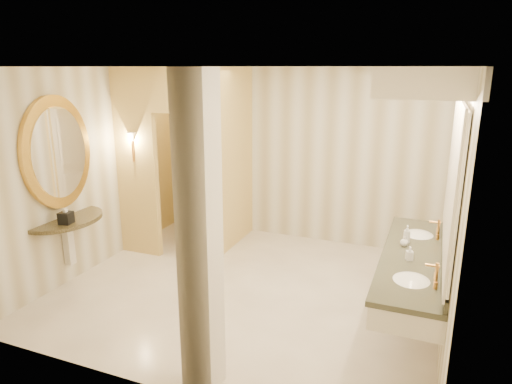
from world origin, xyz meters
TOP-DOWN VIEW (x-y plane):
  - floor at (0.00, 0.00)m, footprint 4.50×4.50m
  - ceiling at (0.00, 0.00)m, footprint 4.50×4.50m
  - wall_back at (0.00, 2.00)m, footprint 4.50×0.02m
  - wall_front at (0.00, -2.00)m, footprint 4.50×0.02m
  - wall_left at (-2.25, 0.00)m, footprint 0.02×4.00m
  - wall_right at (2.25, 0.00)m, footprint 0.02×4.00m
  - toilet_closet at (-1.13, 0.96)m, footprint 1.50×1.55m
  - wall_sconce at (-1.93, 0.43)m, footprint 0.14×0.14m
  - vanity at (1.98, -0.26)m, footprint 0.75×2.47m
  - console_shelf at (-2.21, -0.67)m, footprint 1.06×1.06m
  - pillar at (0.35, -1.80)m, footprint 0.28×0.28m
  - tissue_box at (-2.02, -0.83)m, footprint 0.16×0.16m
  - toilet at (-1.38, 1.51)m, footprint 0.57×0.74m
  - soap_bottle_a at (1.90, -0.43)m, footprint 0.08×0.08m
  - soap_bottle_b at (1.82, -0.07)m, footprint 0.10×0.10m
  - soap_bottle_c at (1.84, 0.02)m, footprint 0.09×0.09m

SIDE VIEW (x-z plane):
  - floor at x=0.00m, z-range 0.00..0.00m
  - toilet at x=-1.38m, z-range 0.00..0.67m
  - soap_bottle_b at x=1.82m, z-range 0.88..0.98m
  - soap_bottle_a at x=1.90m, z-range 0.88..1.01m
  - tissue_box at x=-2.02m, z-range 0.88..1.02m
  - soap_bottle_c at x=1.84m, z-range 0.88..1.07m
  - console_shelf at x=-2.21m, z-range 0.36..2.34m
  - wall_back at x=0.00m, z-range 0.00..2.70m
  - wall_front at x=0.00m, z-range 0.00..2.70m
  - wall_left at x=-2.25m, z-range 0.00..2.70m
  - wall_right at x=2.25m, z-range 0.00..2.70m
  - pillar at x=0.35m, z-range 0.00..2.70m
  - toilet_closet at x=-1.13m, z-range 0.04..2.74m
  - vanity at x=1.98m, z-range 0.58..2.67m
  - wall_sconce at x=-1.93m, z-range 1.52..1.94m
  - ceiling at x=0.00m, z-range 2.70..2.70m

